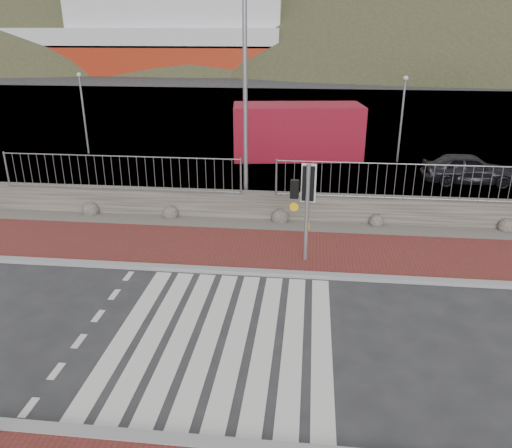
# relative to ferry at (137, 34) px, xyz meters

# --- Properties ---
(ground) EXTENTS (220.00, 220.00, 0.00)m
(ground) POSITION_rel_ferry_xyz_m (24.65, -67.90, -5.36)
(ground) COLOR #28282B
(ground) RESTS_ON ground
(sidewalk_far) EXTENTS (40.00, 3.00, 0.08)m
(sidewalk_far) POSITION_rel_ferry_xyz_m (24.65, -63.40, -5.32)
(sidewalk_far) COLOR maroon
(sidewalk_far) RESTS_ON ground
(kerb_near) EXTENTS (40.00, 0.25, 0.12)m
(kerb_near) POSITION_rel_ferry_xyz_m (24.65, -70.90, -5.31)
(kerb_near) COLOR gray
(kerb_near) RESTS_ON ground
(kerb_far) EXTENTS (40.00, 0.25, 0.12)m
(kerb_far) POSITION_rel_ferry_xyz_m (24.65, -64.90, -5.31)
(kerb_far) COLOR gray
(kerb_far) RESTS_ON ground
(zebra_crossing) EXTENTS (4.62, 5.60, 0.01)m
(zebra_crossing) POSITION_rel_ferry_xyz_m (24.65, -67.90, -5.36)
(zebra_crossing) COLOR silver
(zebra_crossing) RESTS_ON ground
(gravel_strip) EXTENTS (40.00, 1.50, 0.06)m
(gravel_strip) POSITION_rel_ferry_xyz_m (24.65, -61.40, -5.33)
(gravel_strip) COLOR #59544C
(gravel_strip) RESTS_ON ground
(stone_wall) EXTENTS (40.00, 0.60, 0.90)m
(stone_wall) POSITION_rel_ferry_xyz_m (24.65, -60.60, -4.91)
(stone_wall) COLOR #46413A
(stone_wall) RESTS_ON ground
(railing) EXTENTS (18.07, 0.07, 1.22)m
(railing) POSITION_rel_ferry_xyz_m (24.65, -60.75, -3.54)
(railing) COLOR gray
(railing) RESTS_ON stone_wall
(quay) EXTENTS (120.00, 40.00, 0.50)m
(quay) POSITION_rel_ferry_xyz_m (24.65, -40.00, -5.36)
(quay) COLOR #4C4C4F
(quay) RESTS_ON ground
(water) EXTENTS (220.00, 50.00, 0.05)m
(water) POSITION_rel_ferry_xyz_m (24.65, -5.00, -5.36)
(water) COLOR #3F4C54
(water) RESTS_ON ground
(ferry) EXTENTS (50.00, 16.00, 20.00)m
(ferry) POSITION_rel_ferry_xyz_m (0.00, 0.00, 0.00)
(ferry) COLOR maroon
(ferry) RESTS_ON ground
(hills_backdrop) EXTENTS (254.00, 90.00, 100.00)m
(hills_backdrop) POSITION_rel_ferry_xyz_m (31.40, 20.00, -28.42)
(hills_backdrop) COLOR #2E351F
(hills_backdrop) RESTS_ON ground
(traffic_signal_far) EXTENTS (0.69, 0.28, 2.85)m
(traffic_signal_far) POSITION_rel_ferry_xyz_m (26.29, -63.99, -3.30)
(traffic_signal_far) COLOR gray
(traffic_signal_far) RESTS_ON ground
(streetlight) EXTENTS (1.87, 0.32, 8.81)m
(streetlight) POSITION_rel_ferry_xyz_m (24.24, -59.81, -0.41)
(streetlight) COLOR gray
(streetlight) RESTS_ON ground
(shipping_container) EXTENTS (6.68, 3.48, 2.66)m
(shipping_container) POSITION_rel_ferry_xyz_m (25.64, -51.59, -4.03)
(shipping_container) COLOR maroon
(shipping_container) RESTS_ON ground
(car_a) EXTENTS (3.81, 1.57, 1.29)m
(car_a) POSITION_rel_ferry_xyz_m (33.04, -55.47, -4.72)
(car_a) COLOR black
(car_a) RESTS_ON ground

